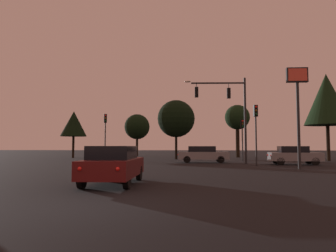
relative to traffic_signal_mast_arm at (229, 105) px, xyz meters
The scene contains 14 objects.
ground_plane 9.13m from the traffic_signal_mast_arm, 133.31° to the left, with size 168.00×168.00×0.00m, color black.
traffic_signal_mast_arm is the anchor object (origin of this frame).
traffic_light_corner_left 5.89m from the traffic_signal_mast_arm, 70.54° to the left, with size 0.36×0.38×4.25m.
traffic_light_corner_right 12.92m from the traffic_signal_mast_arm, 161.64° to the left, with size 0.36×0.38×4.83m.
traffic_light_median 3.55m from the traffic_signal_mast_arm, 55.03° to the right, with size 0.35×0.38×4.70m.
car_nearside_lane 16.29m from the traffic_signal_mast_arm, 112.71° to the right, with size 1.99×4.40×1.52m.
car_crossing_left 6.75m from the traffic_signal_mast_arm, ahead, with size 4.15×1.92×1.52m.
car_crossing_right 5.22m from the traffic_signal_mast_arm, 138.08° to the left, with size 4.71×1.90×1.52m.
store_sign_illuminated 6.77m from the traffic_signal_mast_arm, 53.89° to the right, with size 1.41×0.31×6.81m.
tree_behind_sign 16.04m from the traffic_signal_mast_arm, 80.26° to the left, with size 3.38×3.38×7.17m.
tree_left_far 23.11m from the traffic_signal_mast_arm, 121.26° to the left, with size 3.88×3.88×6.46m.
tree_center_horizon 22.40m from the traffic_signal_mast_arm, 147.51° to the left, with size 3.38×3.38×6.11m.
tree_right_cluster 12.72m from the traffic_signal_mast_arm, 31.63° to the left, with size 4.59×4.59×9.13m.
tree_lot_edge 10.56m from the traffic_signal_mast_arm, 119.63° to the left, with size 4.38×4.38×6.94m.
Camera 1 is at (2.50, -7.54, 1.51)m, focal length 32.69 mm.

